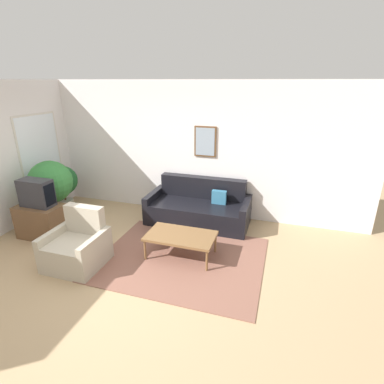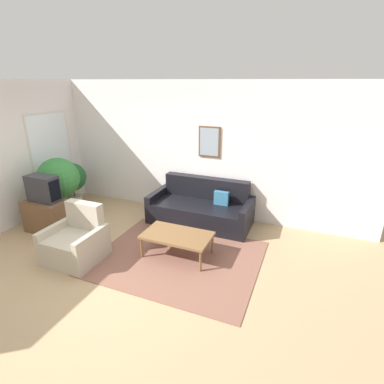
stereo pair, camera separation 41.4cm
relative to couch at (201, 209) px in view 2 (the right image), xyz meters
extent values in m
plane|color=tan|center=(-0.80, -2.13, -0.29)|extent=(16.00, 16.00, 0.00)
cube|color=brown|center=(0.12, -1.37, -0.29)|extent=(2.55, 2.07, 0.01)
cube|color=silver|center=(-0.80, 0.46, 1.06)|extent=(8.00, 0.06, 2.70)
cube|color=brown|center=(0.00, 0.42, 1.26)|extent=(0.44, 0.03, 0.60)
cube|color=#8999A8|center=(0.00, 0.40, 1.26)|extent=(0.38, 0.01, 0.54)
cube|color=silver|center=(-3.33, -1.53, 1.06)|extent=(0.06, 8.00, 2.70)
cube|color=beige|center=(-3.30, -0.41, 1.03)|extent=(0.02, 1.08, 1.50)
cube|color=white|center=(-3.29, -0.41, 1.03)|extent=(0.02, 1.00, 1.42)
cube|color=black|center=(0.00, -0.06, -0.08)|extent=(1.75, 0.90, 0.42)
cube|color=black|center=(0.00, 0.29, 0.35)|extent=(1.75, 0.20, 0.43)
cube|color=black|center=(-0.94, -0.06, -0.01)|extent=(0.12, 0.90, 0.56)
cube|color=black|center=(0.93, -0.06, -0.01)|extent=(0.12, 0.90, 0.56)
cube|color=teal|center=(0.39, 0.05, 0.26)|extent=(0.28, 0.10, 0.28)
cube|color=brown|center=(0.08, -1.30, 0.08)|extent=(1.09, 0.63, 0.04)
cylinder|color=brown|center=(-0.42, -1.57, -0.12)|extent=(0.04, 0.04, 0.35)
cylinder|color=brown|center=(0.58, -1.57, -0.12)|extent=(0.04, 0.04, 0.35)
cylinder|color=brown|center=(-0.42, -1.03, -0.12)|extent=(0.04, 0.04, 0.35)
cylinder|color=brown|center=(0.58, -1.03, -0.12)|extent=(0.04, 0.04, 0.35)
cube|color=brown|center=(-2.54, -1.42, 0.01)|extent=(0.80, 0.49, 0.60)
cube|color=#2D2D33|center=(-2.54, -1.42, 0.55)|extent=(0.57, 0.28, 0.48)
cube|color=black|center=(-2.25, -1.42, 0.55)|extent=(0.01, 0.23, 0.38)
cube|color=#B2A893|center=(-1.36, -2.02, -0.08)|extent=(0.63, 0.76, 0.43)
cube|color=#B2A893|center=(-1.36, -1.72, 0.36)|extent=(0.63, 0.16, 0.44)
cube|color=#B2A893|center=(-1.72, -2.02, -0.02)|extent=(0.09, 0.76, 0.55)
cube|color=#B2A893|center=(-1.00, -2.02, -0.02)|extent=(0.09, 0.76, 0.55)
cylinder|color=beige|center=(-2.71, -0.89, -0.16)|extent=(0.25, 0.25, 0.27)
cylinder|color=#51381E|center=(-2.71, -0.89, 0.10)|extent=(0.04, 0.04, 0.24)
sphere|color=#337A38|center=(-2.71, -0.89, 0.57)|extent=(0.81, 0.81, 0.81)
cylinder|color=beige|center=(-2.99, -0.26, -0.19)|extent=(0.32, 0.32, 0.21)
cylinder|color=#51381E|center=(-2.99, -0.26, 0.01)|extent=(0.04, 0.04, 0.19)
sphere|color=#1E5628|center=(-2.99, -0.26, 0.37)|extent=(0.62, 0.62, 0.62)
camera|label=1|loc=(1.52, -5.24, 2.39)|focal=28.00mm
camera|label=2|loc=(1.90, -5.10, 2.39)|focal=28.00mm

